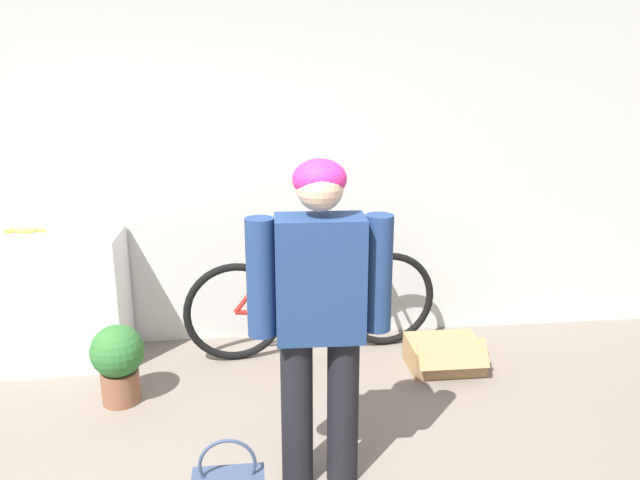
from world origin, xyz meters
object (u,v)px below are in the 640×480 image
(bicycle, at_px, (313,303))
(potted_plant, at_px, (118,360))
(banana, at_px, (24,230))
(person, at_px, (320,305))
(cardboard_box, at_px, (444,354))

(bicycle, xyz_separation_m, potted_plant, (-1.24, -0.56, -0.09))
(banana, xyz_separation_m, potted_plant, (0.69, -0.68, -0.65))
(bicycle, height_order, banana, banana)
(bicycle, bearing_deg, banana, 169.92)
(bicycle, xyz_separation_m, banana, (-1.93, 0.13, 0.56))
(person, bearing_deg, potted_plant, 144.04)
(bicycle, bearing_deg, potted_plant, -162.16)
(cardboard_box, xyz_separation_m, potted_plant, (-2.10, -0.22, 0.18))
(cardboard_box, height_order, potted_plant, potted_plant)
(banana, height_order, cardboard_box, banana)
(person, distance_m, bicycle, 1.54)
(cardboard_box, bearing_deg, banana, 170.59)
(person, relative_size, potted_plant, 3.22)
(bicycle, height_order, cardboard_box, bicycle)
(person, xyz_separation_m, bicycle, (0.11, 1.43, -0.56))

